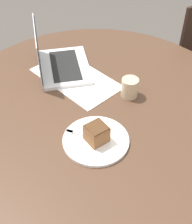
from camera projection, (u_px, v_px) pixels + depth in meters
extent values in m
plane|color=#4C4742|center=(96.00, 195.00, 1.85)|extent=(12.00, 12.00, 0.00)
cylinder|color=#4C3323|center=(96.00, 194.00, 1.85)|extent=(0.42, 0.42, 0.02)
cylinder|color=#4C3323|center=(96.00, 156.00, 1.60)|extent=(0.12, 0.12, 0.69)
cylinder|color=#4C3323|center=(96.00, 103.00, 1.36)|extent=(1.28, 1.28, 0.03)
cube|color=black|center=(169.00, 106.00, 2.10)|extent=(0.05, 0.05, 0.45)
cube|color=white|center=(76.00, 78.00, 1.46)|extent=(0.47, 0.34, 0.00)
cylinder|color=white|center=(96.00, 140.00, 1.17)|extent=(0.25, 0.25, 0.01)
cube|color=brown|center=(97.00, 134.00, 1.14)|extent=(0.10, 0.10, 0.07)
cube|color=#4D311C|center=(97.00, 127.00, 1.12)|extent=(0.09, 0.09, 0.00)
cube|color=silver|center=(87.00, 136.00, 1.17)|extent=(0.17, 0.04, 0.00)
cube|color=silver|center=(69.00, 131.00, 1.19)|extent=(0.03, 0.03, 0.00)
cylinder|color=#C6AD89|center=(130.00, 88.00, 1.34)|extent=(0.07, 0.07, 0.09)
cube|color=silver|center=(65.00, 67.00, 1.52)|extent=(0.38, 0.39, 0.02)
cube|color=black|center=(65.00, 65.00, 1.51)|extent=(0.27, 0.29, 0.00)
cube|color=silver|center=(37.00, 50.00, 1.42)|extent=(0.21, 0.25, 0.20)
cube|color=black|center=(38.00, 50.00, 1.42)|extent=(0.20, 0.23, 0.19)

